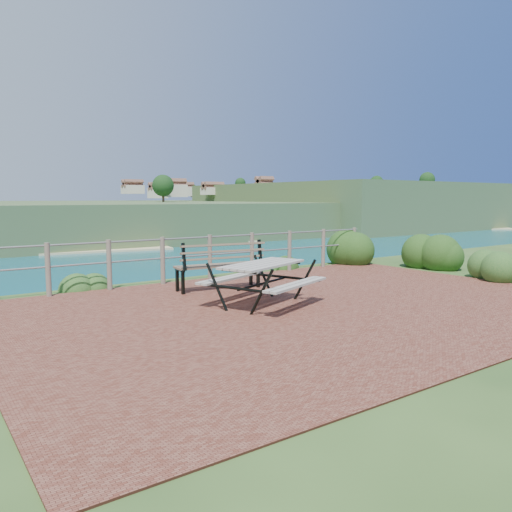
# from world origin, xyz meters

# --- Properties ---
(ground) EXTENTS (10.00, 7.00, 0.12)m
(ground) POSITION_xyz_m (0.00, 0.00, 0.00)
(ground) COLOR brown
(ground) RESTS_ON ground
(safety_railing) EXTENTS (9.40, 0.10, 1.00)m
(safety_railing) POSITION_xyz_m (0.00, 3.35, 0.57)
(safety_railing) COLOR #6B5B4C
(safety_railing) RESTS_ON ground
(distant_bay) EXTENTS (290.00, 232.36, 24.00)m
(distant_bay) POSITION_xyz_m (173.07, 202.61, -1.52)
(distant_bay) COLOR #3A5329
(distant_bay) RESTS_ON ground
(picnic_table) EXTENTS (1.84, 1.39, 0.72)m
(picnic_table) POSITION_xyz_m (-0.64, 0.46, 0.46)
(picnic_table) COLOR #A49E93
(picnic_table) RESTS_ON ground
(park_bench) EXTENTS (1.79, 0.66, 0.99)m
(park_bench) POSITION_xyz_m (-0.50, 2.14, 0.65)
(park_bench) COLOR brown
(park_bench) RESTS_ON ground
(shrub_right_front) EXTENTS (1.28, 1.28, 1.82)m
(shrub_right_front) POSITION_xyz_m (5.63, 1.58, 0.00)
(shrub_right_front) COLOR #1C3C12
(shrub_right_front) RESTS_ON ground
(shrub_right_back) EXTENTS (1.03, 1.03, 1.48)m
(shrub_right_back) POSITION_xyz_m (5.28, -0.36, 0.00)
(shrub_right_back) COLOR #1D4E1E
(shrub_right_back) RESTS_ON ground
(shrub_right_edge) EXTENTS (1.23, 1.23, 1.75)m
(shrub_right_edge) POSITION_xyz_m (4.87, 3.55, 0.00)
(shrub_right_edge) COLOR #1C3C12
(shrub_right_edge) RESTS_ON ground
(shrub_lip_west) EXTENTS (0.73, 0.73, 0.46)m
(shrub_lip_west) POSITION_xyz_m (-2.65, 3.86, 0.00)
(shrub_lip_west) COLOR #1D4E1E
(shrub_lip_west) RESTS_ON ground
(shrub_lip_east) EXTENTS (0.83, 0.83, 0.60)m
(shrub_lip_east) POSITION_xyz_m (2.50, 3.92, 0.00)
(shrub_lip_east) COLOR #1C3C12
(shrub_lip_east) RESTS_ON ground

